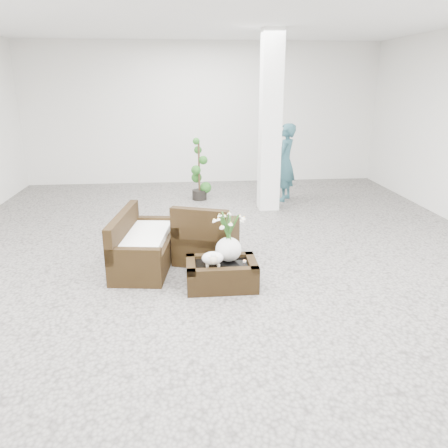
{
  "coord_description": "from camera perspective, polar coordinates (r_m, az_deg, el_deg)",
  "views": [
    {
      "loc": [
        -0.56,
        -6.0,
        2.54
      ],
      "look_at": [
        0.0,
        -0.1,
        0.62
      ],
      "focal_mm": 35.37,
      "sensor_mm": 36.0,
      "label": 1
    }
  ],
  "objects": [
    {
      "name": "column",
      "position": [
        9.01,
        6.0,
        12.83
      ],
      "size": [
        0.4,
        0.4,
        3.5
      ],
      "primitive_type": "cube",
      "color": "white",
      "rests_on": "ground"
    },
    {
      "name": "loveseat",
      "position": [
        6.36,
        -10.23,
        -2.07
      ],
      "size": [
        0.9,
        1.56,
        0.79
      ],
      "primitive_type": "cube",
      "rotation": [
        0.0,
        0.0,
        1.44
      ],
      "color": "black",
      "rests_on": "ground"
    },
    {
      "name": "topiary",
      "position": [
        9.84,
        -3.24,
        7.02
      ],
      "size": [
        0.36,
        0.36,
        1.36
      ],
      "primitive_type": null,
      "color": "#20511A",
      "rests_on": "ground"
    },
    {
      "name": "planter_narcissus",
      "position": [
        5.63,
        0.59,
        -0.98
      ],
      "size": [
        0.44,
        0.44,
        0.8
      ],
      "primitive_type": null,
      "color": "white",
      "rests_on": "coffee_table"
    },
    {
      "name": "shopper",
      "position": [
        9.83,
        7.92,
        7.86
      ],
      "size": [
        0.66,
        0.74,
        1.69
      ],
      "primitive_type": "imported",
      "rotation": [
        0.0,
        0.0,
        -2.1
      ],
      "color": "#2D5964",
      "rests_on": "ground"
    },
    {
      "name": "tealight",
      "position": [
        5.72,
        2.67,
        -4.83
      ],
      "size": [
        0.04,
        0.04,
        0.03
      ],
      "primitive_type": "cylinder",
      "color": "white",
      "rests_on": "coffee_table"
    },
    {
      "name": "ground",
      "position": [
        6.54,
        -0.08,
        -4.9
      ],
      "size": [
        11.0,
        11.0,
        0.0
      ],
      "primitive_type": "plane",
      "color": "gray",
      "rests_on": "ground"
    },
    {
      "name": "sheep_figurine",
      "position": [
        5.54,
        -1.47,
        -4.61
      ],
      "size": [
        0.28,
        0.23,
        0.21
      ],
      "primitive_type": "ellipsoid",
      "color": "white",
      "rests_on": "coffee_table"
    },
    {
      "name": "armchair",
      "position": [
        6.48,
        -2.27,
        -0.98
      ],
      "size": [
        1.05,
        1.03,
        0.88
      ],
      "primitive_type": "cube",
      "rotation": [
        0.0,
        0.0,
        2.79
      ],
      "color": "black",
      "rests_on": "ground"
    },
    {
      "name": "coffee_table",
      "position": [
        5.74,
        -0.32,
        -6.6
      ],
      "size": [
        0.9,
        0.6,
        0.31
      ],
      "primitive_type": "cube",
      "color": "black",
      "rests_on": "ground"
    }
  ]
}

